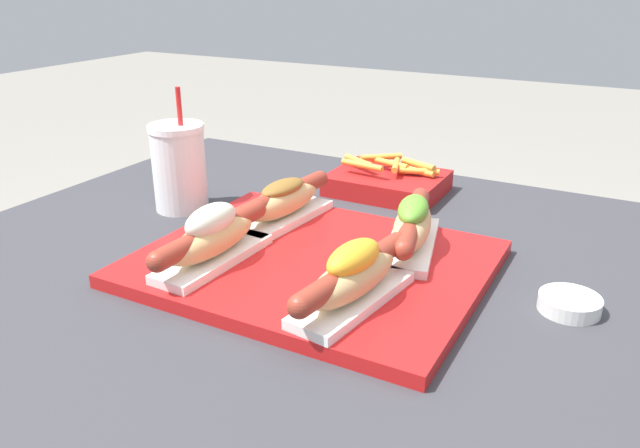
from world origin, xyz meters
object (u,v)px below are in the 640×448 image
object	(u,v)px
hot_dog_0	(212,237)
fries_basket	(388,182)
serving_tray	(313,263)
hot_dog_3	(412,225)
hot_dog_1	(353,276)
hot_dog_2	(283,201)
sauce_bowl	(570,303)
drink_cup	(179,167)

from	to	relation	value
hot_dog_0	fries_basket	bearing A→B (deg)	79.89
serving_tray	hot_dog_3	size ratio (longest dim) A/B	2.04
hot_dog_3	serving_tray	bearing A→B (deg)	-140.02
hot_dog_1	serving_tray	bearing A→B (deg)	139.15
hot_dog_2	fries_basket	size ratio (longest dim) A/B	1.14
hot_dog_3	hot_dog_2	bearing A→B (deg)	179.73
hot_dog_2	hot_dog_3	world-z (taller)	hot_dog_3
hot_dog_0	hot_dog_2	xyz separation A→B (m)	(0.01, 0.16, -0.00)
serving_tray	sauce_bowl	bearing A→B (deg)	8.66
hot_dog_3	sauce_bowl	bearing A→B (deg)	-10.56
hot_dog_3	fries_basket	xyz separation A→B (m)	(-0.14, 0.25, -0.03)
serving_tray	drink_cup	size ratio (longest dim) A/B	2.17
hot_dog_3	fries_basket	size ratio (longest dim) A/B	1.12
hot_dog_0	hot_dog_1	world-z (taller)	hot_dog_0
hot_dog_1	hot_dog_2	distance (m)	0.26
hot_dog_1	hot_dog_3	xyz separation A→B (m)	(0.00, 0.17, -0.00)
drink_cup	fries_basket	world-z (taller)	drink_cup
hot_dog_1	sauce_bowl	distance (m)	0.26
hot_dog_2	sauce_bowl	size ratio (longest dim) A/B	3.08
hot_dog_0	hot_dog_3	size ratio (longest dim) A/B	1.03
hot_dog_0	hot_dog_1	xyz separation A→B (m)	(0.20, -0.01, -0.00)
hot_dog_3	sauce_bowl	world-z (taller)	hot_dog_3
hot_dog_0	drink_cup	distance (m)	0.26
hot_dog_1	drink_cup	xyz separation A→B (m)	(-0.40, 0.18, 0.02)
sauce_bowl	fries_basket	bearing A→B (deg)	140.67
sauce_bowl	hot_dog_1	bearing A→B (deg)	-148.12
hot_dog_1	fries_basket	size ratio (longest dim) A/B	1.14
hot_dog_1	drink_cup	size ratio (longest dim) A/B	1.08
serving_tray	drink_cup	xyz separation A→B (m)	(-0.30, 0.10, 0.06)
fries_basket	hot_dog_0	bearing A→B (deg)	-100.11
hot_dog_0	drink_cup	world-z (taller)	drink_cup
sauce_bowl	fries_basket	distance (m)	0.45
serving_tray	hot_dog_1	xyz separation A→B (m)	(0.10, -0.09, 0.04)
hot_dog_3	drink_cup	size ratio (longest dim) A/B	1.06
hot_dog_3	drink_cup	distance (m)	0.41
hot_dog_0	hot_dog_3	bearing A→B (deg)	37.70
serving_tray	hot_dog_3	distance (m)	0.14
hot_dog_0	fries_basket	size ratio (longest dim) A/B	1.15
hot_dog_1	sauce_bowl	bearing A→B (deg)	31.88
hot_dog_3	sauce_bowl	xyz separation A→B (m)	(0.21, -0.04, -0.04)
drink_cup	serving_tray	bearing A→B (deg)	-17.71
hot_dog_0	hot_dog_2	bearing A→B (deg)	87.87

